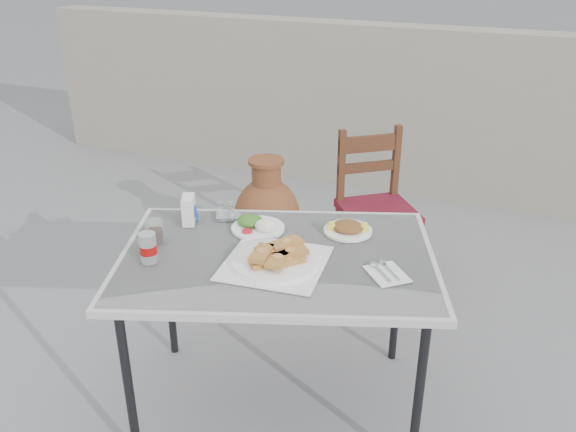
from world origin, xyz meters
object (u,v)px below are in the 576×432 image
at_px(chair, 375,207).
at_px(soda_can, 148,248).
at_px(salad_chopped_plate, 348,228).
at_px(cola_glass, 155,233).
at_px(pide_plate, 275,256).
at_px(terracotta_urn, 267,219).
at_px(condiment_caddy, 228,212).
at_px(cafe_table, 277,266).
at_px(napkin_holder, 189,210).
at_px(salad_rice_plate, 257,225).

bearing_deg(chair, soda_can, -146.92).
distance_m(salad_chopped_plate, soda_can, 0.78).
bearing_deg(cola_glass, pide_plate, 3.05).
distance_m(salad_chopped_plate, terracotta_urn, 1.10).
bearing_deg(chair, pide_plate, -130.31).
bearing_deg(soda_can, terracotta_urn, 94.54).
bearing_deg(salad_chopped_plate, condiment_caddy, -172.62).
bearing_deg(cafe_table, condiment_caddy, 146.03).
height_order(cola_glass, chair, chair).
distance_m(salad_chopped_plate, cola_glass, 0.75).
height_order(napkin_holder, chair, chair).
relative_size(soda_can, terracotta_urn, 0.17).
xyz_separation_m(napkin_holder, terracotta_urn, (-0.07, 0.91, -0.46)).
xyz_separation_m(salad_rice_plate, napkin_holder, (-0.28, -0.05, 0.04)).
relative_size(salad_rice_plate, salad_chopped_plate, 1.11).
bearing_deg(pide_plate, terracotta_urn, 115.79).
height_order(cafe_table, chair, chair).
xyz_separation_m(pide_plate, salad_chopped_plate, (0.17, 0.34, -0.02)).
bearing_deg(terracotta_urn, salad_chopped_plate, -47.06).
distance_m(salad_rice_plate, soda_can, 0.46).
height_order(salad_rice_plate, condiment_caddy, condiment_caddy).
relative_size(salad_chopped_plate, cola_glass, 2.10).
distance_m(salad_chopped_plate, chair, 0.93).
xyz_separation_m(cafe_table, cola_glass, (-0.47, -0.09, 0.09)).
bearing_deg(cafe_table, soda_can, -150.69).
height_order(cafe_table, soda_can, soda_can).
xyz_separation_m(soda_can, chair, (0.49, 1.38, -0.33)).
distance_m(pide_plate, salad_chopped_plate, 0.38).
xyz_separation_m(salad_chopped_plate, chair, (-0.10, 0.87, -0.29)).
distance_m(cafe_table, condiment_caddy, 0.39).
xyz_separation_m(salad_chopped_plate, cola_glass, (-0.66, -0.37, 0.02)).
bearing_deg(napkin_holder, cola_glass, -123.13).
distance_m(napkin_holder, condiment_caddy, 0.16).
xyz_separation_m(cafe_table, napkin_holder, (-0.44, 0.11, 0.11)).
height_order(pide_plate, soda_can, soda_can).
distance_m(salad_rice_plate, chair, 1.06).
height_order(cafe_table, napkin_holder, napkin_holder).
distance_m(pide_plate, napkin_holder, 0.49).
bearing_deg(terracotta_urn, pide_plate, -64.21).
bearing_deg(napkin_holder, condiment_caddy, 13.95).
distance_m(soda_can, terracotta_urn, 1.34).
xyz_separation_m(cafe_table, chair, (0.08, 1.15, -0.22)).
xyz_separation_m(salad_rice_plate, chair, (0.24, 0.99, -0.29)).
bearing_deg(chair, cafe_table, -131.51).
bearing_deg(condiment_caddy, chair, 66.97).
relative_size(salad_chopped_plate, terracotta_urn, 0.29).
bearing_deg(pide_plate, salad_chopped_plate, 63.94).
height_order(chair, terracotta_urn, chair).
relative_size(cola_glass, chair, 0.11).
height_order(pide_plate, salad_chopped_plate, pide_plate).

